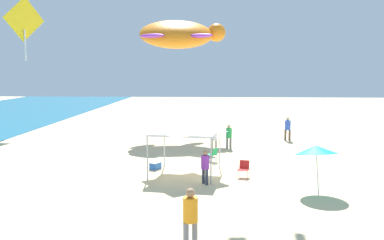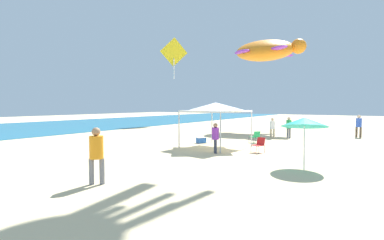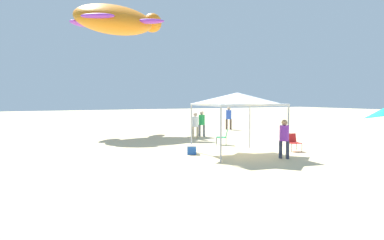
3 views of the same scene
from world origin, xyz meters
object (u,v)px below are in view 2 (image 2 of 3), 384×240
(kite_turtle_orange, at_px, (266,50))
(kite_diamond_yellow, at_px, (174,54))
(beach_umbrella, at_px, (304,122))
(folding_chair_right_of_tent, at_px, (255,136))
(person_by_tent, at_px, (272,126))
(person_far_stroller, at_px, (215,135))
(person_kite_handler, at_px, (289,126))
(cooler_box, at_px, (201,140))
(folding_chair_facing_ocean, at_px, (259,144))
(canopy_tent, at_px, (216,107))
(person_watching_sky, at_px, (359,124))
(person_near_umbrella, at_px, (96,151))

(kite_turtle_orange, bearing_deg, kite_diamond_yellow, 162.17)
(beach_umbrella, bearing_deg, kite_diamond_yellow, 48.66)
(beach_umbrella, distance_m, folding_chair_right_of_tent, 7.86)
(folding_chair_right_of_tent, distance_m, kite_diamond_yellow, 21.96)
(person_by_tent, bearing_deg, person_far_stroller, -71.62)
(person_kite_handler, bearing_deg, cooler_box, 98.35)
(person_kite_handler, bearing_deg, person_by_tent, 85.08)
(folding_chair_facing_ocean, xyz_separation_m, kite_turtle_orange, (13.55, 4.44, 7.64))
(canopy_tent, xyz_separation_m, beach_umbrella, (-3.07, -5.89, -0.55))
(beach_umbrella, distance_m, person_by_tent, 10.60)
(person_far_stroller, bearing_deg, canopy_tent, 174.45)
(cooler_box, bearing_deg, beach_umbrella, -118.52)
(kite_turtle_orange, bearing_deg, cooler_box, -100.52)
(canopy_tent, height_order, beach_umbrella, canopy_tent)
(person_watching_sky, xyz_separation_m, person_near_umbrella, (-20.58, 6.18, 0.05))
(cooler_box, bearing_deg, folding_chair_facing_ocean, -107.27)
(folding_chair_right_of_tent, xyz_separation_m, kite_turtle_orange, (9.98, 2.83, 7.64))
(person_by_tent, height_order, person_far_stroller, person_far_stroller)
(person_kite_handler, bearing_deg, kite_turtle_orange, -14.15)
(person_near_umbrella, bearing_deg, person_by_tent, 46.26)
(beach_umbrella, distance_m, person_far_stroller, 5.07)
(canopy_tent, xyz_separation_m, person_watching_sky, (11.13, -6.97, -1.40))
(person_watching_sky, relative_size, person_far_stroller, 1.11)
(canopy_tent, distance_m, beach_umbrella, 6.66)
(person_watching_sky, height_order, kite_diamond_yellow, kite_diamond_yellow)
(cooler_box, distance_m, person_by_tent, 6.33)
(person_far_stroller, distance_m, kite_diamond_yellow, 24.73)
(folding_chair_right_of_tent, distance_m, person_near_umbrella, 12.65)
(cooler_box, relative_size, person_far_stroller, 0.45)
(person_near_umbrella, relative_size, kite_diamond_yellow, 0.35)
(cooler_box, distance_m, person_kite_handler, 7.66)
(canopy_tent, distance_m, person_kite_handler, 7.98)
(canopy_tent, distance_m, folding_chair_right_of_tent, 3.98)
(folding_chair_facing_ocean, relative_size, person_watching_sky, 0.45)
(cooler_box, bearing_deg, person_near_umbrella, -166.59)
(person_by_tent, xyz_separation_m, kite_turtle_orange, (6.66, 2.92, 7.17))
(cooler_box, xyz_separation_m, kite_diamond_yellow, (14.06, 13.07, 9.18))
(folding_chair_facing_ocean, distance_m, person_by_tent, 7.07)
(beach_umbrella, bearing_deg, person_kite_handler, 18.19)
(person_near_umbrella, relative_size, kite_turtle_orange, 0.26)
(canopy_tent, distance_m, person_by_tent, 6.83)
(folding_chair_right_of_tent, xyz_separation_m, person_watching_sky, (7.95, -5.62, 0.58))
(canopy_tent, height_order, person_kite_handler, canopy_tent)
(person_by_tent, distance_m, person_near_umbrella, 15.96)
(person_kite_handler, xyz_separation_m, person_watching_sky, (3.67, -4.54, 0.08))
(folding_chair_facing_ocean, bearing_deg, kite_diamond_yellow, 153.59)
(canopy_tent, distance_m, person_near_umbrella, 9.58)
(folding_chair_right_of_tent, height_order, person_far_stroller, person_far_stroller)
(folding_chair_right_of_tent, bearing_deg, person_kite_handler, -160.97)
(canopy_tent, distance_m, person_watching_sky, 13.21)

